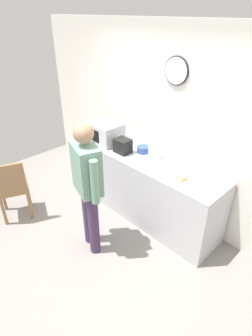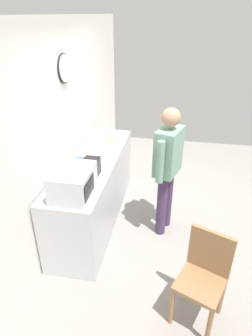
{
  "view_description": "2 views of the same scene",
  "coord_description": "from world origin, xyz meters",
  "px_view_note": "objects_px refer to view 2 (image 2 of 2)",
  "views": [
    {
      "loc": [
        1.99,
        -1.23,
        2.68
      ],
      "look_at": [
        -0.01,
        0.72,
        1.04
      ],
      "focal_mm": 29.03,
      "sensor_mm": 36.0,
      "label": 1
    },
    {
      "loc": [
        -3.3,
        0.18,
        2.61
      ],
      "look_at": [
        -0.15,
        0.77,
        0.88
      ],
      "focal_mm": 30.72,
      "sensor_mm": 36.0,
      "label": 2
    }
  ],
  "objects_px": {
    "salad_bowl": "(81,162)",
    "cereal_bowl": "(84,156)",
    "fork_utensil": "(101,165)",
    "person_standing": "(167,164)",
    "wooden_chair": "(204,274)",
    "sandwich_plate": "(112,141)",
    "toaster": "(91,167)",
    "microwave": "(73,183)",
    "spoon_utensil": "(93,150)"
  },
  "relations": [
    {
      "from": "person_standing",
      "to": "wooden_chair",
      "type": "xyz_separation_m",
      "value": [
        -1.21,
        -0.43,
        -0.47
      ]
    },
    {
      "from": "microwave",
      "to": "person_standing",
      "type": "bearing_deg",
      "value": -49.91
    },
    {
      "from": "fork_utensil",
      "to": "wooden_chair",
      "type": "height_order",
      "value": "fork_utensil"
    },
    {
      "from": "salad_bowl",
      "to": "wooden_chair",
      "type": "relative_size",
      "value": 0.18
    },
    {
      "from": "spoon_utensil",
      "to": "microwave",
      "type": "bearing_deg",
      "value": -173.56
    },
    {
      "from": "toaster",
      "to": "wooden_chair",
      "type": "bearing_deg",
      "value": -124.01
    },
    {
      "from": "sandwich_plate",
      "to": "toaster",
      "type": "distance_m",
      "value": 1.01
    },
    {
      "from": "sandwich_plate",
      "to": "fork_utensil",
      "type": "distance_m",
      "value": 0.75
    },
    {
      "from": "cereal_bowl",
      "to": "wooden_chair",
      "type": "bearing_deg",
      "value": -130.09
    },
    {
      "from": "microwave",
      "to": "wooden_chair",
      "type": "relative_size",
      "value": 0.53
    },
    {
      "from": "toaster",
      "to": "microwave",
      "type": "bearing_deg",
      "value": 172.77
    },
    {
      "from": "salad_bowl",
      "to": "cereal_bowl",
      "type": "bearing_deg",
      "value": 6.58
    },
    {
      "from": "fork_utensil",
      "to": "sandwich_plate",
      "type": "bearing_deg",
      "value": 2.77
    },
    {
      "from": "cereal_bowl",
      "to": "fork_utensil",
      "type": "xyz_separation_m",
      "value": [
        -0.15,
        -0.26,
        -0.03
      ]
    },
    {
      "from": "microwave",
      "to": "toaster",
      "type": "bearing_deg",
      "value": -7.23
    },
    {
      "from": "microwave",
      "to": "sandwich_plate",
      "type": "distance_m",
      "value": 1.46
    },
    {
      "from": "fork_utensil",
      "to": "spoon_utensil",
      "type": "relative_size",
      "value": 1.0
    },
    {
      "from": "salad_bowl",
      "to": "toaster",
      "type": "distance_m",
      "value": 0.29
    },
    {
      "from": "toaster",
      "to": "wooden_chair",
      "type": "distance_m",
      "value": 1.65
    },
    {
      "from": "toaster",
      "to": "cereal_bowl",
      "type": "bearing_deg",
      "value": 28.85
    },
    {
      "from": "wooden_chair",
      "to": "spoon_utensil",
      "type": "bearing_deg",
      "value": 44.12
    },
    {
      "from": "fork_utensil",
      "to": "person_standing",
      "type": "distance_m",
      "value": 0.83
    },
    {
      "from": "salad_bowl",
      "to": "fork_utensil",
      "type": "bearing_deg",
      "value": -76.64
    },
    {
      "from": "salad_bowl",
      "to": "wooden_chair",
      "type": "height_order",
      "value": "salad_bowl"
    },
    {
      "from": "cereal_bowl",
      "to": "spoon_utensil",
      "type": "height_order",
      "value": "cereal_bowl"
    },
    {
      "from": "wooden_chair",
      "to": "toaster",
      "type": "bearing_deg",
      "value": 55.99
    },
    {
      "from": "cereal_bowl",
      "to": "wooden_chair",
      "type": "xyz_separation_m",
      "value": [
        -1.28,
        -1.52,
        -0.44
      ]
    },
    {
      "from": "salad_bowl",
      "to": "fork_utensil",
      "type": "relative_size",
      "value": 0.97
    },
    {
      "from": "toaster",
      "to": "person_standing",
      "type": "bearing_deg",
      "value": -69.14
    },
    {
      "from": "cereal_bowl",
      "to": "person_standing",
      "type": "bearing_deg",
      "value": -93.9
    },
    {
      "from": "person_standing",
      "to": "wooden_chair",
      "type": "bearing_deg",
      "value": -160.28
    },
    {
      "from": "salad_bowl",
      "to": "spoon_utensil",
      "type": "height_order",
      "value": "salad_bowl"
    },
    {
      "from": "sandwich_plate",
      "to": "toaster",
      "type": "relative_size",
      "value": 1.23
    },
    {
      "from": "spoon_utensil",
      "to": "person_standing",
      "type": "xyz_separation_m",
      "value": [
        -0.32,
        -1.05,
        0.05
      ]
    },
    {
      "from": "cereal_bowl",
      "to": "fork_utensil",
      "type": "relative_size",
      "value": 1.1
    },
    {
      "from": "microwave",
      "to": "spoon_utensil",
      "type": "bearing_deg",
      "value": 6.44
    },
    {
      "from": "person_standing",
      "to": "wooden_chair",
      "type": "height_order",
      "value": "person_standing"
    },
    {
      "from": "sandwich_plate",
      "to": "toaster",
      "type": "xyz_separation_m",
      "value": [
        -1.01,
        0.01,
        0.08
      ]
    },
    {
      "from": "cereal_bowl",
      "to": "sandwich_plate",
      "type": "bearing_deg",
      "value": -20.81
    },
    {
      "from": "salad_bowl",
      "to": "toaster",
      "type": "bearing_deg",
      "value": -134.7
    },
    {
      "from": "spoon_utensil",
      "to": "wooden_chair",
      "type": "height_order",
      "value": "spoon_utensil"
    },
    {
      "from": "fork_utensil",
      "to": "person_standing",
      "type": "xyz_separation_m",
      "value": [
        0.08,
        -0.82,
        0.05
      ]
    },
    {
      "from": "toaster",
      "to": "spoon_utensil",
      "type": "xyz_separation_m",
      "value": [
        0.65,
        0.18,
        -0.1
      ]
    },
    {
      "from": "sandwich_plate",
      "to": "person_standing",
      "type": "height_order",
      "value": "person_standing"
    },
    {
      "from": "fork_utensil",
      "to": "cereal_bowl",
      "type": "bearing_deg",
      "value": 60.41
    },
    {
      "from": "microwave",
      "to": "spoon_utensil",
      "type": "relative_size",
      "value": 2.94
    },
    {
      "from": "wooden_chair",
      "to": "fork_utensil",
      "type": "bearing_deg",
      "value": 48.03
    },
    {
      "from": "fork_utensil",
      "to": "person_standing",
      "type": "bearing_deg",
      "value": -84.72
    },
    {
      "from": "fork_utensil",
      "to": "spoon_utensil",
      "type": "height_order",
      "value": "same"
    },
    {
      "from": "spoon_utensil",
      "to": "wooden_chair",
      "type": "xyz_separation_m",
      "value": [
        -1.53,
        -1.48,
        -0.42
      ]
    }
  ]
}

